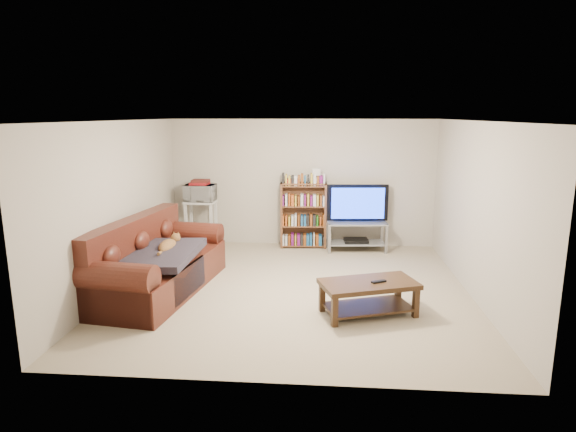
# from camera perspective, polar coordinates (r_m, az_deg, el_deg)

# --- Properties ---
(floor) EXTENTS (5.00, 5.00, 0.00)m
(floor) POSITION_cam_1_polar(r_m,az_deg,el_deg) (7.05, 0.56, -8.67)
(floor) COLOR tan
(floor) RESTS_ON ground
(ceiling) EXTENTS (5.00, 5.00, 0.00)m
(ceiling) POSITION_cam_1_polar(r_m,az_deg,el_deg) (6.60, 0.60, 11.22)
(ceiling) COLOR white
(ceiling) RESTS_ON ground
(wall_back) EXTENTS (5.00, 0.00, 5.00)m
(wall_back) POSITION_cam_1_polar(r_m,az_deg,el_deg) (9.19, 1.68, 3.93)
(wall_back) COLOR beige
(wall_back) RESTS_ON ground
(wall_front) EXTENTS (5.00, 0.00, 5.00)m
(wall_front) POSITION_cam_1_polar(r_m,az_deg,el_deg) (4.31, -1.78, -5.42)
(wall_front) COLOR beige
(wall_front) RESTS_ON ground
(wall_left) EXTENTS (0.00, 5.00, 5.00)m
(wall_left) POSITION_cam_1_polar(r_m,az_deg,el_deg) (7.33, -19.31, 1.19)
(wall_left) COLOR beige
(wall_left) RESTS_ON ground
(wall_right) EXTENTS (0.00, 5.00, 5.00)m
(wall_right) POSITION_cam_1_polar(r_m,az_deg,el_deg) (7.01, 21.41, 0.57)
(wall_right) COLOR beige
(wall_right) RESTS_ON ground
(sofa) EXTENTS (1.39, 2.58, 1.05)m
(sofa) POSITION_cam_1_polar(r_m,az_deg,el_deg) (7.15, -15.60, -5.80)
(sofa) COLOR #4A1C13
(sofa) RESTS_ON floor
(blanket) EXTENTS (1.02, 1.28, 0.20)m
(blanket) POSITION_cam_1_polar(r_m,az_deg,el_deg) (6.85, -14.90, -4.44)
(blanket) COLOR #2A252F
(blanket) RESTS_ON sofa
(cat) EXTENTS (0.36, 0.70, 0.20)m
(cat) POSITION_cam_1_polar(r_m,az_deg,el_deg) (7.02, -14.10, -3.48)
(cat) COLOR brown
(cat) RESTS_ON sofa
(coffee_table) EXTENTS (1.32, 0.95, 0.43)m
(coffee_table) POSITION_cam_1_polar(r_m,az_deg,el_deg) (6.20, 9.52, -8.83)
(coffee_table) COLOR #372213
(coffee_table) RESTS_ON floor
(remote) EXTENTS (0.20, 0.14, 0.02)m
(remote) POSITION_cam_1_polar(r_m,az_deg,el_deg) (6.15, 10.70, -7.64)
(remote) COLOR black
(remote) RESTS_ON coffee_table
(tv_stand) EXTENTS (1.13, 0.58, 0.55)m
(tv_stand) POSITION_cam_1_polar(r_m,az_deg,el_deg) (8.98, 8.10, -1.79)
(tv_stand) COLOR #999EA3
(tv_stand) RESTS_ON floor
(television) EXTENTS (1.18, 0.25, 0.68)m
(television) POSITION_cam_1_polar(r_m,az_deg,el_deg) (8.87, 8.20, 1.45)
(television) COLOR black
(television) RESTS_ON tv_stand
(dvd_player) EXTENTS (0.46, 0.34, 0.06)m
(dvd_player) POSITION_cam_1_polar(r_m,az_deg,el_deg) (9.02, 8.07, -2.88)
(dvd_player) COLOR black
(dvd_player) RESTS_ON tv_stand
(bookshelf) EXTENTS (0.87, 0.32, 1.24)m
(bookshelf) POSITION_cam_1_polar(r_m,az_deg,el_deg) (9.06, 1.83, 0.21)
(bookshelf) COLOR brown
(bookshelf) RESTS_ON floor
(shelf_clutter) EXTENTS (0.63, 0.22, 0.28)m
(shelf_clutter) POSITION_cam_1_polar(r_m,az_deg,el_deg) (8.96, 2.49, 4.65)
(shelf_clutter) COLOR silver
(shelf_clutter) RESTS_ON bookshelf
(microwave_stand) EXTENTS (0.58, 0.43, 0.90)m
(microwave_stand) POSITION_cam_1_polar(r_m,az_deg,el_deg) (9.19, -10.27, -0.21)
(microwave_stand) COLOR silver
(microwave_stand) RESTS_ON floor
(microwave) EXTENTS (0.57, 0.40, 0.31)m
(microwave) POSITION_cam_1_polar(r_m,az_deg,el_deg) (9.11, -10.38, 2.73)
(microwave) COLOR silver
(microwave) RESTS_ON microwave_stand
(game_boxes) EXTENTS (0.34, 0.30, 0.05)m
(game_boxes) POSITION_cam_1_polar(r_m,az_deg,el_deg) (9.08, -10.42, 3.84)
(game_boxes) COLOR maroon
(game_boxes) RESTS_ON microwave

